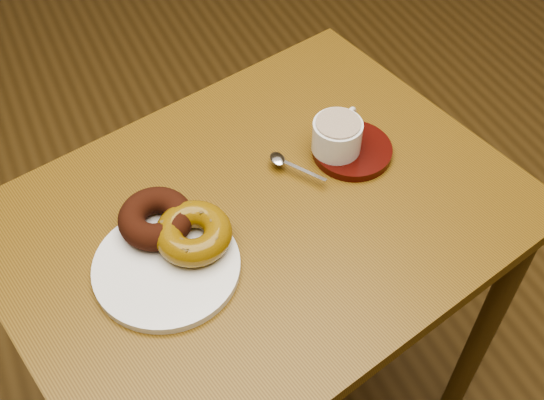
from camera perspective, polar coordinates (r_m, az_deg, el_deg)
name	(u,v)px	position (r m, az deg, el deg)	size (l,w,h in m)	color
ground	(169,330)	(1.80, -8.62, -10.73)	(6.00, 6.00, 0.00)	brown
cafe_table	(261,257)	(1.14, -0.91, -4.82)	(0.90, 0.74, 0.74)	brown
donut_plate	(167,267)	(0.99, -8.81, -5.54)	(0.21, 0.21, 0.01)	white
donut_cinnamon	(156,218)	(1.01, -9.69, -1.52)	(0.11, 0.11, 0.04)	#35140A
donut_caramel	(193,233)	(0.99, -6.59, -2.78)	(0.13, 0.13, 0.04)	#805C0D
saucer	(352,150)	(1.14, 6.72, 4.16)	(0.13, 0.13, 0.01)	#390B07
coffee_cup	(337,135)	(1.11, 5.50, 5.44)	(0.10, 0.08, 0.06)	white
teaspoon	(283,161)	(1.10, 0.91, 3.27)	(0.06, 0.09, 0.01)	silver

